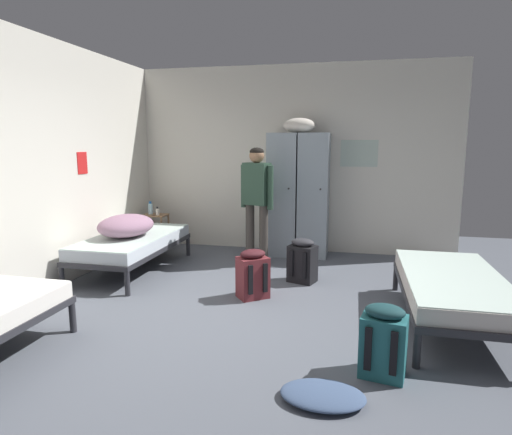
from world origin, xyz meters
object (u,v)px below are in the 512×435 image
(bed_left_rear, at_px, (133,243))
(lotion_bottle, at_px, (157,211))
(locker_bank, at_px, (298,192))
(person_traveler, at_px, (257,195))
(backpack_black, at_px, (303,261))
(bed_right, at_px, (453,286))
(backpack_maroon, at_px, (252,275))
(water_bottle, at_px, (150,208))
(shelf_unit, at_px, (155,228))
(bedding_heap, at_px, (126,226))
(backpack_teal, at_px, (384,342))
(clothes_pile_denim, at_px, (323,395))

(bed_left_rear, height_order, lotion_bottle, lotion_bottle)
(locker_bank, bearing_deg, person_traveler, -127.39)
(locker_bank, relative_size, backpack_black, 3.76)
(bed_right, height_order, backpack_maroon, backpack_maroon)
(water_bottle, xyz_separation_m, backpack_black, (2.61, -1.18, -0.40))
(locker_bank, bearing_deg, shelf_unit, -175.99)
(locker_bank, bearing_deg, backpack_maroon, -96.94)
(bedding_heap, xyz_separation_m, backpack_teal, (3.16, -1.97, -0.37))
(bedding_heap, bearing_deg, backpack_teal, -31.89)
(backpack_teal, bearing_deg, lotion_bottle, 135.90)
(water_bottle, relative_size, backpack_black, 0.38)
(shelf_unit, distance_m, bed_right, 4.59)
(person_traveler, distance_m, water_bottle, 1.98)
(bed_left_rear, bearing_deg, water_bottle, 105.20)
(bed_right, xyz_separation_m, clothes_pile_denim, (-1.09, -1.52, -0.34))
(bed_right, height_order, backpack_teal, backpack_teal)
(shelf_unit, bearing_deg, person_traveler, -15.31)
(bed_left_rear, bearing_deg, lotion_bottle, 98.86)
(locker_bank, xyz_separation_m, bed_right, (1.76, -2.32, -0.59))
(shelf_unit, bearing_deg, bed_right, -28.02)
(shelf_unit, xyz_separation_m, person_traveler, (1.80, -0.49, 0.65))
(bedding_heap, height_order, backpack_maroon, bedding_heap)
(locker_bank, height_order, person_traveler, locker_bank)
(bed_right, xyz_separation_m, backpack_black, (-1.52, 1.00, -0.12))
(bed_left_rear, bearing_deg, locker_bank, 33.49)
(water_bottle, height_order, backpack_black, water_bottle)
(shelf_unit, xyz_separation_m, backpack_maroon, (2.05, -1.84, -0.09))
(lotion_bottle, relative_size, clothes_pile_denim, 0.23)
(locker_bank, relative_size, lotion_bottle, 15.55)
(bed_left_rear, height_order, clothes_pile_denim, bed_left_rear)
(water_bottle, bearing_deg, backpack_maroon, -41.14)
(shelf_unit, xyz_separation_m, backpack_teal, (3.38, -3.24, -0.09))
(person_traveler, bearing_deg, clothes_pile_denim, -69.82)
(clothes_pile_denim, bearing_deg, water_bottle, 129.51)
(bed_right, bearing_deg, bedding_heap, 167.06)
(bed_left_rear, distance_m, backpack_teal, 3.74)
(bed_right, bearing_deg, backpack_teal, -122.07)
(backpack_maroon, bearing_deg, lotion_bottle, 137.71)
(shelf_unit, height_order, bedding_heap, bedding_heap)
(bed_left_rear, relative_size, backpack_maroon, 3.45)
(backpack_black, height_order, clothes_pile_denim, backpack_black)
(bed_left_rear, xyz_separation_m, lotion_bottle, (-0.18, 1.15, 0.25))
(water_bottle, distance_m, clothes_pile_denim, 4.83)
(lotion_bottle, relative_size, backpack_maroon, 0.24)
(bed_left_rear, relative_size, clothes_pile_denim, 3.31)
(backpack_black, bearing_deg, bed_left_rear, -179.15)
(lotion_bottle, height_order, clothes_pile_denim, lotion_bottle)
(bedding_heap, xyz_separation_m, backpack_maroon, (1.84, -0.57, -0.37))
(bedding_heap, bearing_deg, bed_left_rear, 64.86)
(locker_bank, distance_m, clothes_pile_denim, 4.01)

